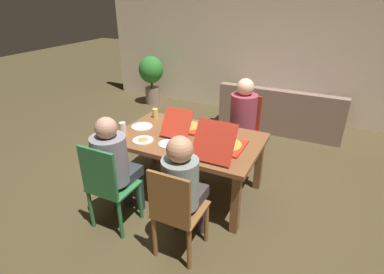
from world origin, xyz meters
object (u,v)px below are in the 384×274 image
(plate_1, at_px, (189,153))
(drinking_glass_1, at_px, (123,128))
(pizza_box_1, at_px, (223,144))
(plate_3, at_px, (168,144))
(person_0, at_px, (242,117))
(plate_0, at_px, (143,140))
(chair_1, at_px, (176,211))
(plate_2, at_px, (142,127))
(person_2, at_px, (114,162))
(chair_2, at_px, (107,184))
(potted_plant, at_px, (151,74))
(chair_0, at_px, (244,128))
(person_1, at_px, (183,184))
(couch, at_px, (281,114))
(dining_table, at_px, (188,144))
(drinking_glass_0, at_px, (155,113))
(pizza_box_0, at_px, (186,126))

(plate_1, relative_size, drinking_glass_1, 1.74)
(pizza_box_1, xyz_separation_m, plate_1, (-0.28, -0.25, -0.05))
(drinking_glass_1, bearing_deg, plate_3, -2.77)
(person_0, relative_size, plate_0, 5.28)
(chair_1, height_order, plate_2, chair_1)
(person_2, distance_m, plate_0, 0.50)
(chair_1, relative_size, chair_2, 0.97)
(chair_1, relative_size, plate_3, 4.33)
(pizza_box_1, distance_m, potted_plant, 3.72)
(person_0, relative_size, chair_2, 1.28)
(plate_0, height_order, potted_plant, potted_plant)
(pizza_box_1, height_order, plate_0, pizza_box_1)
(chair_0, bearing_deg, person_1, -90.00)
(plate_1, height_order, plate_2, same)
(chair_0, xyz_separation_m, couch, (0.25, 1.40, -0.24))
(person_0, height_order, plate_2, person_0)
(person_1, bearing_deg, plate_3, 130.39)
(chair_0, bearing_deg, person_2, -113.53)
(pizza_box_1, bearing_deg, plate_2, 174.47)
(chair_1, distance_m, plate_1, 0.68)
(plate_2, bearing_deg, plate_1, -23.43)
(plate_3, relative_size, potted_plant, 0.21)
(person_2, bearing_deg, couch, 72.12)
(chair_1, relative_size, plate_1, 4.18)
(dining_table, bearing_deg, drinking_glass_1, -163.38)
(drinking_glass_0, xyz_separation_m, drinking_glass_1, (-0.09, -0.57, 0.00))
(person_1, height_order, pizza_box_1, person_1)
(plate_3, bearing_deg, drinking_glass_0, 132.06)
(plate_3, bearing_deg, plate_0, -171.50)
(chair_2, relative_size, potted_plant, 0.95)
(person_2, xyz_separation_m, pizza_box_1, (0.87, 0.70, 0.07))
(potted_plant, bearing_deg, chair_2, -63.49)
(plate_3, height_order, potted_plant, potted_plant)
(person_1, relative_size, person_2, 0.98)
(chair_0, height_order, chair_2, chair_0)
(plate_1, xyz_separation_m, drinking_glass_0, (-0.83, 0.69, 0.05))
(chair_0, xyz_separation_m, person_0, (0.00, -0.13, 0.21))
(plate_0, xyz_separation_m, potted_plant, (-1.74, 2.85, -0.10))
(dining_table, relative_size, person_1, 1.39)
(chair_1, relative_size, pizza_box_0, 1.75)
(pizza_box_1, xyz_separation_m, couch, (0.16, 2.49, -0.51))
(dining_table, relative_size, couch, 0.80)
(chair_0, height_order, drinking_glass_0, chair_0)
(chair_0, xyz_separation_m, drinking_glass_0, (-1.02, -0.65, 0.27))
(person_2, bearing_deg, plate_3, 60.67)
(pizza_box_0, xyz_separation_m, plate_0, (-0.29, -0.47, -0.04))
(chair_1, relative_size, person_1, 0.79)
(person_2, bearing_deg, plate_0, 89.45)
(person_2, bearing_deg, pizza_box_0, 72.92)
(person_1, bearing_deg, chair_0, 90.00)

